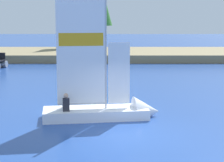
{
  "coord_description": "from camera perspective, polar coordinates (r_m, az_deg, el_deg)",
  "views": [
    {
      "loc": [
        -0.62,
        -13.64,
        4.23
      ],
      "look_at": [
        -0.66,
        5.02,
        1.2
      ],
      "focal_mm": 60.76,
      "sensor_mm": 36.0,
      "label": 1
    }
  ],
  "objects": [
    {
      "name": "ground_plane",
      "position": [
        14.3,
        2.64,
        -8.0
      ],
      "size": [
        200.0,
        200.0,
        0.0
      ],
      "primitive_type": "plane",
      "color": "#234793"
    },
    {
      "name": "shoreline_tree_centre",
      "position": [
        39.45,
        -1.79,
        11.85
      ],
      "size": [
        2.66,
        2.66,
        7.73
      ],
      "color": "brown",
      "rests_on": "shore_bank"
    },
    {
      "name": "shoreline_tree_left",
      "position": [
        46.83,
        -6.55,
        11.83
      ],
      "size": [
        2.96,
        2.96,
        7.99
      ],
      "color": "brown",
      "rests_on": "shore_bank"
    },
    {
      "name": "shore_bank",
      "position": [
        42.65,
        0.97,
        4.07
      ],
      "size": [
        80.0,
        11.74,
        0.79
      ],
      "primitive_type": "cube",
      "color": "#897A56",
      "rests_on": "ground"
    },
    {
      "name": "shoreline_tree_midleft",
      "position": [
        46.2,
        -3.42,
        10.75
      ],
      "size": [
        2.21,
        2.21,
        6.37
      ],
      "color": "brown",
      "rests_on": "shore_bank"
    },
    {
      "name": "sailboat",
      "position": [
        16.52,
        0.45,
        -4.09
      ],
      "size": [
        5.21,
        2.14,
        6.1
      ],
      "rotation": [
        0.0,
        0.0,
        0.14
      ],
      "color": "white",
      "rests_on": "ground"
    }
  ]
}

